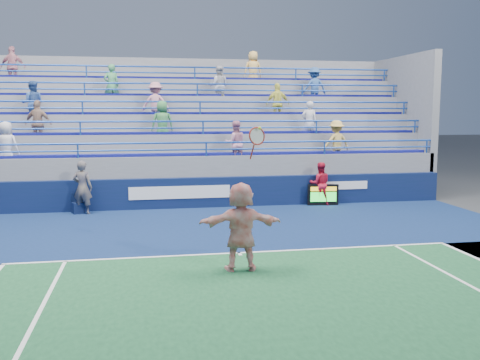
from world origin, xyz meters
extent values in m
plane|color=#333538|center=(0.00, 0.00, 0.00)|extent=(120.00, 120.00, 0.00)
cube|color=#0E2247|center=(0.00, 2.20, 0.01)|extent=(18.00, 8.40, 0.02)
cube|color=white|center=(0.00, 0.00, 0.02)|extent=(11.00, 0.10, 0.01)
cube|color=white|center=(0.00, -0.10, 0.02)|extent=(0.08, 0.30, 0.01)
cube|color=#0A193B|center=(0.00, 6.50, 0.55)|extent=(18.00, 0.30, 1.10)
cube|color=white|center=(-1.00, 6.34, 0.60)|extent=(3.60, 0.02, 0.45)
cube|color=white|center=(5.20, 6.34, 0.70)|extent=(1.80, 0.02, 0.30)
cube|color=slate|center=(0.00, 9.45, 0.55)|extent=(18.00, 5.60, 1.10)
cube|color=slate|center=(0.00, 9.45, 0.93)|extent=(18.00, 5.60, 1.85)
cube|color=navy|center=(0.00, 7.10, 1.90)|extent=(17.40, 0.45, 0.10)
cylinder|color=#1E49A4|center=(0.00, 6.70, 2.35)|extent=(18.00, 0.07, 0.07)
cube|color=slate|center=(0.00, 9.95, 1.30)|extent=(18.00, 4.60, 2.60)
cube|color=navy|center=(0.00, 8.10, 2.65)|extent=(17.40, 0.45, 0.10)
cylinder|color=#1E49A4|center=(0.00, 7.70, 3.10)|extent=(18.00, 0.07, 0.07)
cube|color=slate|center=(0.00, 10.45, 1.68)|extent=(18.00, 3.60, 3.35)
cube|color=navy|center=(0.00, 9.10, 3.40)|extent=(17.40, 0.45, 0.10)
cylinder|color=#1E49A4|center=(0.00, 8.70, 3.85)|extent=(18.00, 0.07, 0.07)
cube|color=slate|center=(0.00, 10.95, 2.05)|extent=(18.00, 2.60, 4.10)
cube|color=navy|center=(0.00, 10.10, 4.15)|extent=(17.40, 0.45, 0.10)
cylinder|color=#1E49A4|center=(0.00, 9.70, 4.60)|extent=(18.00, 0.07, 0.07)
cube|color=slate|center=(0.00, 11.45, 2.42)|extent=(18.00, 1.60, 4.85)
cube|color=navy|center=(0.00, 11.10, 4.90)|extent=(17.40, 0.45, 0.10)
cylinder|color=#1E49A4|center=(0.00, 10.70, 5.35)|extent=(18.00, 0.07, 0.07)
imported|color=#439359|center=(-3.47, 10.10, 4.53)|extent=(0.69, 0.53, 1.70)
imported|color=#C88190|center=(-1.73, 9.10, 3.78)|extent=(1.18, 0.78, 1.70)
imported|color=#D08694|center=(-7.46, 11.10, 5.28)|extent=(1.03, 0.51, 1.70)
imported|color=#E6E259|center=(3.27, 9.10, 3.78)|extent=(1.02, 0.48, 1.70)
imported|color=#997866|center=(-6.02, 8.10, 3.03)|extent=(1.07, 0.66, 1.70)
imported|color=silver|center=(-6.93, 7.10, 2.28)|extent=(0.93, 0.71, 1.70)
imported|color=silver|center=(4.32, 8.10, 3.03)|extent=(0.69, 0.53, 1.70)
imported|color=#DFB556|center=(5.11, 7.10, 2.28)|extent=(1.18, 0.79, 1.70)
imported|color=silver|center=(0.95, 10.10, 4.53)|extent=(0.94, 0.79, 1.70)
imported|color=#CD85A1|center=(1.14, 7.10, 2.28)|extent=(0.85, 0.67, 1.70)
imported|color=#325A97|center=(5.17, 10.10, 4.53)|extent=(1.14, 0.71, 1.70)
imported|color=#FFC563|center=(2.64, 11.10, 5.28)|extent=(0.88, 0.63, 1.70)
imported|color=#335599|center=(-6.37, 9.10, 3.78)|extent=(0.85, 0.68, 1.70)
imported|color=#3A8043|center=(-1.51, 8.10, 3.03)|extent=(0.89, 0.64, 1.70)
cube|color=black|center=(4.27, 6.10, 0.39)|extent=(1.15, 0.23, 0.79)
cube|color=gold|center=(4.27, 6.03, 0.63)|extent=(0.97, 0.02, 0.16)
cube|color=#19E533|center=(4.27, 6.03, 0.34)|extent=(0.97, 0.02, 0.36)
cube|color=#0B1738|center=(-4.49, 6.09, 0.20)|extent=(0.51, 0.51, 0.39)
cube|color=#0B1738|center=(-4.49, 6.26, 0.55)|extent=(0.38, 0.19, 0.31)
imported|color=white|center=(-0.20, -1.37, 0.98)|extent=(1.86, 0.71, 1.97)
torus|color=#9D2113|center=(0.15, -1.37, 2.95)|extent=(0.41, 0.23, 0.40)
cylinder|color=#9D2113|center=(0.05, -1.37, 2.62)|extent=(0.09, 0.22, 0.36)
sphere|color=#D6E435|center=(0.20, -1.42, 3.12)|extent=(0.07, 0.07, 0.07)
imported|color=#161B3C|center=(-4.31, 5.95, 0.92)|extent=(0.77, 0.63, 1.83)
imported|color=#B8152D|center=(4.19, 6.24, 0.80)|extent=(0.87, 0.73, 1.60)
camera|label=1|loc=(-2.27, -12.59, 3.48)|focal=40.00mm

